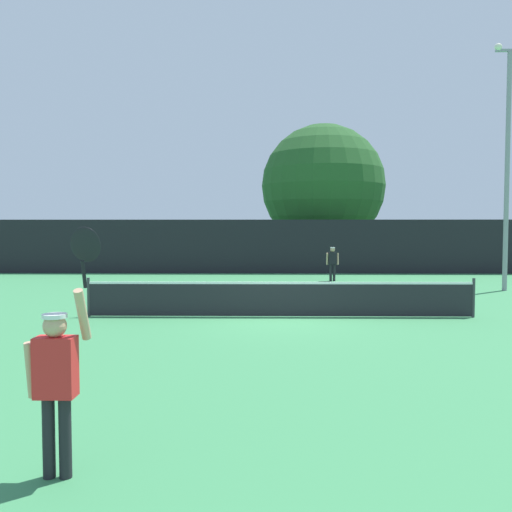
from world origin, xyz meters
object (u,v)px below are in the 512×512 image
Objects in this scene: parked_car_near at (158,253)px; parked_car_far at (419,254)px; tennis_ball at (359,301)px; player_serving at (57,369)px; light_pole at (508,153)px; large_tree at (323,186)px; player_receiving at (332,261)px; parked_car_mid at (296,252)px.

parked_car_far is at bearing -3.79° from parked_car_near.
parked_car_near is (-10.32, 18.70, 0.74)m from tennis_ball.
light_pole is at bearing 54.26° from player_serving.
tennis_ball is 17.34m from large_tree.
player_serving is 31.89m from parked_car_far.
player_serving is at bearing -125.74° from light_pole.
parked_car_far is (12.03, 29.53, -0.28)m from player_serving.
player_receiving is 7.15m from tennis_ball.
large_tree is at bearing -9.48° from parked_car_near.
large_tree is (0.63, 16.57, 5.07)m from tennis_ball.
light_pole is 23.03m from parked_car_near.
parked_car_near is at bearing 168.97° from large_tree.
tennis_ball is 0.02× the size of parked_car_far.
player_receiving is at bearing 75.21° from player_serving.
light_pole is 1.05× the size of large_tree.
parked_car_far reaches higher than tennis_ball.
player_receiving is at bearing -93.56° from large_tree.
light_pole is (11.38, 15.82, 4.26)m from player_serving.
parked_car_near is 0.97× the size of parked_car_far.
large_tree is 2.05× the size of parked_car_far.
large_tree is 5.81m from parked_car_mid.
player_serving is 32.87m from parked_car_mid.
player_serving is 1.57× the size of player_receiving.
player_serving is at bearing -101.21° from large_tree.
player_receiving is 0.35× the size of parked_car_mid.
player_receiving is 10.36m from large_tree.
parked_car_near is 9.60m from parked_car_mid.
parked_car_far is at bearing 4.76° from large_tree.
player_receiving is 0.37× the size of parked_car_near.
light_pole reaches higher than tennis_ball.
parked_car_far is at bearing 67.83° from player_serving.
parked_car_mid is (-0.83, 20.16, 0.74)m from tennis_ball.
parked_car_mid is 1.00× the size of parked_car_far.
large_tree reaches higher than tennis_ball.
large_tree is at bearing -74.34° from parked_car_mid.
parked_car_near is at bearing -48.25° from player_receiving.
large_tree is at bearing 113.15° from light_pole.
parked_car_far reaches higher than player_receiving.
tennis_ball is (5.12, 12.44, -1.02)m from player_serving.
parked_car_far is at bearing -28.01° from parked_car_mid.
light_pole is 2.23× the size of parked_car_near.
tennis_ball is 8.86m from light_pole.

